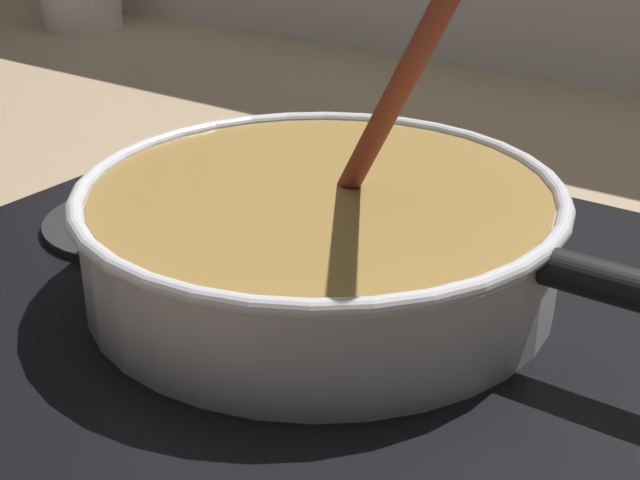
{
  "coord_description": "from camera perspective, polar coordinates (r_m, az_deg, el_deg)",
  "views": [
    {
      "loc": [
        0.27,
        -0.25,
        0.29
      ],
      "look_at": [
        -0.03,
        0.18,
        0.05
      ],
      "focal_mm": 51.59,
      "sensor_mm": 36.0,
      "label": 1
    }
  ],
  "objects": [
    {
      "name": "cooking_pan",
      "position": [
        0.58,
        0.13,
        0.43
      ],
      "size": [
        0.45,
        0.31,
        0.27
      ],
      "color": "silver",
      "rests_on": "hob_plate"
    },
    {
      "name": "spare_burner",
      "position": [
        0.7,
        -11.3,
        1.12
      ],
      "size": [
        0.14,
        0.14,
        0.01
      ],
      "primitive_type": "cylinder",
      "color": "#262628",
      "rests_on": "hob_plate"
    },
    {
      "name": "hob_plate",
      "position": [
        0.6,
        0.0,
        -3.39
      ],
      "size": [
        0.56,
        0.48,
        0.01
      ],
      "primitive_type": "cube",
      "color": "black",
      "rests_on": "ground"
    },
    {
      "name": "burner_ring",
      "position": [
        0.59,
        0.0,
        -2.54
      ],
      "size": [
        0.19,
        0.19,
        0.01
      ],
      "primitive_type": "torus",
      "color": "#592D0C",
      "rests_on": "hob_plate"
    }
  ]
}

